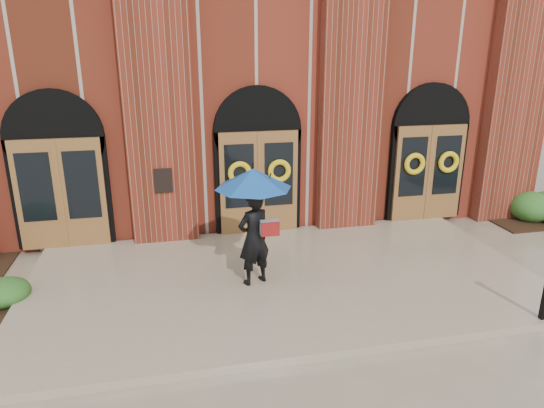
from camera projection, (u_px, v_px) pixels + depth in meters
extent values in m
plane|color=gray|center=(285.00, 286.00, 9.62)|extent=(90.00, 90.00, 0.00)
cube|color=tan|center=(283.00, 279.00, 9.74)|extent=(10.00, 5.30, 0.15)
cube|color=maroon|center=(225.00, 79.00, 16.83)|extent=(16.00, 12.00, 7.00)
cube|color=black|center=(163.00, 181.00, 10.95)|extent=(0.40, 0.05, 0.55)
cube|color=maroon|center=(157.00, 96.00, 10.63)|extent=(1.50, 0.45, 7.00)
cube|color=maroon|center=(351.00, 92.00, 11.54)|extent=(1.50, 0.45, 7.00)
cube|color=maroon|center=(516.00, 89.00, 12.46)|extent=(1.50, 0.45, 7.00)
cube|color=brown|center=(61.00, 194.00, 10.80)|extent=(1.90, 0.10, 2.50)
cylinder|color=black|center=(55.00, 138.00, 10.54)|extent=(2.10, 0.22, 2.10)
cube|color=brown|center=(259.00, 183.00, 11.71)|extent=(1.90, 0.10, 2.50)
cylinder|color=black|center=(257.00, 130.00, 11.46)|extent=(2.10, 0.22, 2.10)
cube|color=brown|center=(428.00, 173.00, 12.63)|extent=(1.90, 0.10, 2.50)
cylinder|color=black|center=(430.00, 124.00, 12.37)|extent=(2.10, 0.22, 2.10)
torus|color=yellow|center=(240.00, 173.00, 11.41)|extent=(0.57, 0.13, 0.57)
torus|color=yellow|center=(279.00, 171.00, 11.61)|extent=(0.57, 0.13, 0.57)
torus|color=yellow|center=(415.00, 164.00, 12.33)|extent=(0.57, 0.13, 0.57)
torus|color=yellow|center=(449.00, 162.00, 12.52)|extent=(0.57, 0.13, 0.57)
imported|color=black|center=(254.00, 238.00, 9.17)|extent=(0.79, 0.66, 1.85)
cone|color=#144B9E|center=(253.00, 178.00, 8.81)|extent=(1.86, 1.86, 0.37)
cylinder|color=black|center=(257.00, 205.00, 8.93)|extent=(0.02, 0.02, 0.61)
cube|color=#9EA1A3|center=(269.00, 228.00, 9.01)|extent=(0.38, 0.29, 0.27)
cube|color=maroon|center=(271.00, 229.00, 8.92)|extent=(0.33, 0.15, 0.27)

